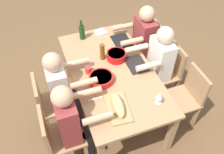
{
  "coord_description": "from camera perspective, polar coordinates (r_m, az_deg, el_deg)",
  "views": [
    {
      "loc": [
        -1.92,
        0.71,
        2.8
      ],
      "look_at": [
        0.0,
        0.0,
        0.63
      ],
      "focal_mm": 38.82,
      "sensor_mm": 36.0,
      "label": 1
    }
  ],
  "objects": [
    {
      "name": "chair_near_center",
      "position": [
        3.37,
        12.89,
        1.71
      ],
      "size": [
        0.4,
        0.4,
        0.85
      ],
      "color": "#A87F56",
      "rests_on": "ground_plane"
    },
    {
      "name": "bread_loaf",
      "position": [
        2.49,
        1.44,
        -6.56
      ],
      "size": [
        0.33,
        0.14,
        0.09
      ],
      "primitive_type": "ellipsoid",
      "rotation": [
        0.0,
        0.0,
        -0.1
      ],
      "color": "tan",
      "rests_on": "cutting_board"
    },
    {
      "name": "wine_bottle",
      "position": [
        3.34,
        -7.09,
        10.52
      ],
      "size": [
        0.08,
        0.08,
        0.29
      ],
      "color": "#193819",
      "rests_on": "dining_table"
    },
    {
      "name": "napkin_stack",
      "position": [
        3.48,
        -2.63,
        10.51
      ],
      "size": [
        0.16,
        0.16,
        0.02
      ],
      "primitive_type": "cube",
      "rotation": [
        0.0,
        0.0,
        0.19
      ],
      "color": "white",
      "rests_on": "dining_table"
    },
    {
      "name": "cup_far_center",
      "position": [
        2.87,
        -5.59,
        1.72
      ],
      "size": [
        0.08,
        0.08,
        0.08
      ],
      "primitive_type": "cylinder",
      "color": "red",
      "rests_on": "dining_table"
    },
    {
      "name": "chair_far_center",
      "position": [
        3.01,
        -14.5,
        -5.73
      ],
      "size": [
        0.4,
        0.4,
        0.85
      ],
      "color": "#A87F56",
      "rests_on": "ground_plane"
    },
    {
      "name": "diner_near_right",
      "position": [
        3.46,
        6.93,
        8.84
      ],
      "size": [
        0.41,
        0.53,
        1.2
      ],
      "color": "#2D2D38",
      "rests_on": "ground_plane"
    },
    {
      "name": "serving_bowl_pasta",
      "position": [
        3.03,
        1.06,
        5.09
      ],
      "size": [
        0.24,
        0.24,
        0.09
      ],
      "color": "red",
      "rests_on": "dining_table"
    },
    {
      "name": "chair_near_right",
      "position": [
        3.67,
        9.24,
        6.74
      ],
      "size": [
        0.4,
        0.4,
        0.85
      ],
      "color": "#A87F56",
      "rests_on": "ground_plane"
    },
    {
      "name": "cutting_board",
      "position": [
        2.54,
        1.41,
        -7.31
      ],
      "size": [
        0.42,
        0.26,
        0.02
      ],
      "primitive_type": "cube",
      "rotation": [
        0.0,
        0.0,
        -0.1
      ],
      "color": "tan",
      "rests_on": "dining_table"
    },
    {
      "name": "fork_far_left",
      "position": [
        2.62,
        -3.97,
        -5.14
      ],
      "size": [
        0.02,
        0.17,
        0.01
      ],
      "primitive_type": "cube",
      "rotation": [
        0.0,
        0.0,
        -0.03
      ],
      "color": "silver",
      "rests_on": "dining_table"
    },
    {
      "name": "diner_near_center",
      "position": [
        3.14,
        10.63,
        3.68
      ],
      "size": [
        0.41,
        0.53,
        1.2
      ],
      "color": "#2D2D38",
      "rests_on": "ground_plane"
    },
    {
      "name": "placemat_near_center",
      "position": [
        3.0,
        5.73,
        3.02
      ],
      "size": [
        0.32,
        0.23,
        0.01
      ],
      "primitive_type": "cube",
      "color": "black",
      "rests_on": "dining_table"
    },
    {
      "name": "chair_near_left",
      "position": [
        3.12,
        17.16,
        -4.22
      ],
      "size": [
        0.4,
        0.4,
        0.85
      ],
      "color": "#A87F56",
      "rests_on": "ground_plane"
    },
    {
      "name": "diner_far_left",
      "position": [
        2.55,
        -9.44,
        -9.87
      ],
      "size": [
        0.41,
        0.53,
        1.2
      ],
      "color": "#2D2D38",
      "rests_on": "ground_plane"
    },
    {
      "name": "placemat_near_right",
      "position": [
        3.33,
        2.31,
        8.43
      ],
      "size": [
        0.32,
        0.23,
        0.01
      ],
      "primitive_type": "cube",
      "color": "black",
      "rests_on": "dining_table"
    },
    {
      "name": "wine_glass",
      "position": [
        2.55,
        11.15,
        -4.36
      ],
      "size": [
        0.08,
        0.08,
        0.17
      ],
      "color": "silver",
      "rests_on": "dining_table"
    },
    {
      "name": "diner_far_center",
      "position": [
        2.85,
        -11.71,
        -2.16
      ],
      "size": [
        0.41,
        0.53,
        1.2
      ],
      "color": "#2D2D38",
      "rests_on": "ground_plane"
    },
    {
      "name": "dining_table",
      "position": [
        2.97,
        0.0,
        0.37
      ],
      "size": [
        1.76,
        0.96,
        0.74
      ],
      "color": "#A87F56",
      "rests_on": "ground_plane"
    },
    {
      "name": "serving_bowl_greens",
      "position": [
        2.76,
        -2.56,
        -0.32
      ],
      "size": [
        0.28,
        0.28,
        0.08
      ],
      "color": "red",
      "rests_on": "dining_table"
    },
    {
      "name": "ground_plane",
      "position": [
        3.47,
        0.0,
        -7.14
      ],
      "size": [
        8.0,
        8.0,
        0.0
      ],
      "primitive_type": "plane",
      "color": "brown"
    },
    {
      "name": "beer_bottle",
      "position": [
        2.99,
        -2.29,
        5.93
      ],
      "size": [
        0.06,
        0.06,
        0.22
      ],
      "primitive_type": "cylinder",
      "color": "brown",
      "rests_on": "dining_table"
    },
    {
      "name": "chair_far_left",
      "position": [
        2.73,
        -12.7,
        -13.35
      ],
      "size": [
        0.4,
        0.4,
        0.85
      ],
      "color": "#A87F56",
      "rests_on": "ground_plane"
    }
  ]
}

